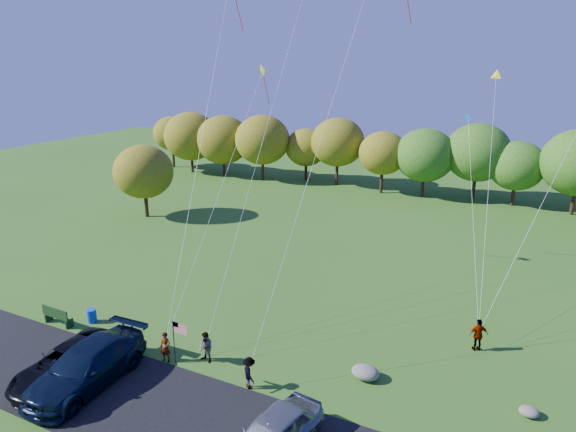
% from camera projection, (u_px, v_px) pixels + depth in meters
% --- Properties ---
extents(ground, '(140.00, 140.00, 0.00)m').
position_uv_depth(ground, '(246.00, 375.00, 24.80)').
color(ground, '#32611B').
rests_on(ground, ground).
extents(asphalt_lane, '(44.00, 6.00, 0.06)m').
position_uv_depth(asphalt_lane, '(197.00, 425.00, 21.37)').
color(asphalt_lane, black).
rests_on(asphalt_lane, ground).
extents(treeline, '(76.47, 27.85, 7.94)m').
position_uv_depth(treeline, '(408.00, 155.00, 55.18)').
color(treeline, '#392115').
rests_on(treeline, ground).
extents(minivan_dark, '(3.08, 6.02, 1.63)m').
position_uv_depth(minivan_dark, '(69.00, 364.00, 24.15)').
color(minivan_dark, black).
rests_on(minivan_dark, asphalt_lane).
extents(minivan_navy, '(2.88, 6.51, 1.86)m').
position_uv_depth(minivan_navy, '(86.00, 366.00, 23.77)').
color(minivan_navy, black).
rests_on(minivan_navy, asphalt_lane).
extents(flyer_a, '(0.63, 0.46, 1.58)m').
position_uv_depth(flyer_a, '(166.00, 347.00, 25.69)').
color(flyer_a, '#4C4C59').
rests_on(flyer_a, ground).
extents(flyer_b, '(0.89, 0.76, 1.61)m').
position_uv_depth(flyer_b, '(206.00, 347.00, 25.65)').
color(flyer_b, '#4C4C59').
rests_on(flyer_b, ground).
extents(flyer_c, '(1.15, 1.11, 1.57)m').
position_uv_depth(flyer_c, '(249.00, 373.00, 23.61)').
color(flyer_c, '#4C4C59').
rests_on(flyer_c, ground).
extents(flyer_d, '(1.11, 0.91, 1.77)m').
position_uv_depth(flyer_d, '(478.00, 335.00, 26.66)').
color(flyer_d, '#4C4C59').
rests_on(flyer_d, ground).
extents(park_bench, '(2.03, 0.51, 1.12)m').
position_uv_depth(park_bench, '(57.00, 316.00, 29.24)').
color(park_bench, '#183914').
rests_on(park_bench, ground).
extents(trash_barrel, '(0.53, 0.53, 0.80)m').
position_uv_depth(trash_barrel, '(92.00, 316.00, 29.64)').
color(trash_barrel, '#0D3BC9').
rests_on(trash_barrel, ground).
extents(flag_assembly, '(0.87, 0.56, 2.34)m').
position_uv_depth(flag_assembly, '(177.00, 333.00, 25.18)').
color(flag_assembly, black).
rests_on(flag_assembly, ground).
extents(boulder_near, '(1.35, 1.06, 0.68)m').
position_uv_depth(boulder_near, '(365.00, 372.00, 24.41)').
color(boulder_near, gray).
rests_on(boulder_near, ground).
extents(boulder_far, '(0.85, 0.71, 0.44)m').
position_uv_depth(boulder_far, '(529.00, 412.00, 21.88)').
color(boulder_far, gray).
rests_on(boulder_far, ground).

